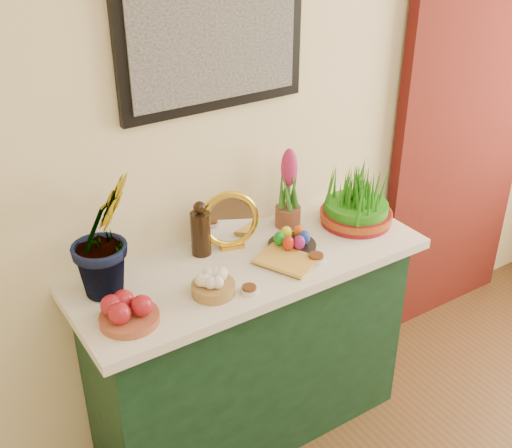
{
  "coord_description": "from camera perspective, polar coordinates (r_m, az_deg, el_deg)",
  "views": [
    {
      "loc": [
        -1.26,
        0.24,
        2.21
      ],
      "look_at": [
        -0.14,
        1.95,
        1.07
      ],
      "focal_mm": 45.0,
      "sensor_mm": 36.0,
      "label": 1
    }
  ],
  "objects": [
    {
      "name": "spice_dish_right",
      "position": [
        2.47,
        5.34,
        -3.02
      ],
      "size": [
        0.07,
        0.07,
        0.03
      ],
      "color": "silver",
      "rests_on": "tablecloth"
    },
    {
      "name": "tablecloth",
      "position": [
        2.48,
        -0.63,
        -3.56
      ],
      "size": [
        1.4,
        0.55,
        0.04
      ],
      "primitive_type": "cube",
      "color": "beige",
      "rests_on": "sideboard"
    },
    {
      "name": "wheatgrass_sabzeh",
      "position": [
        2.71,
        8.99,
        2.18
      ],
      "size": [
        0.31,
        0.31,
        0.25
      ],
      "color": "maroon",
      "rests_on": "tablecloth"
    },
    {
      "name": "egg_plate",
      "position": [
        2.53,
        3.26,
        -1.58
      ],
      "size": [
        0.24,
        0.24,
        0.08
      ],
      "color": "black",
      "rests_on": "tablecloth"
    },
    {
      "name": "hyacinth_pink",
      "position": [
        2.63,
        2.9,
        2.85
      ],
      "size": [
        0.11,
        0.11,
        0.35
      ],
      "color": "brown",
      "rests_on": "tablecloth"
    },
    {
      "name": "spice_dish_left",
      "position": [
        2.28,
        -0.61,
        -5.86
      ],
      "size": [
        0.06,
        0.06,
        0.03
      ],
      "color": "silver",
      "rests_on": "tablecloth"
    },
    {
      "name": "sideboard",
      "position": [
        2.75,
        -0.58,
        -11.38
      ],
      "size": [
        1.3,
        0.45,
        0.85
      ],
      "primitive_type": "cube",
      "color": "#153923",
      "rests_on": "ground"
    },
    {
      "name": "vinegar_cruet",
      "position": [
        2.47,
        -4.94,
        -0.63
      ],
      "size": [
        0.08,
        0.08,
        0.23
      ],
      "color": "black",
      "rests_on": "tablecloth"
    },
    {
      "name": "hyacinth_green",
      "position": [
        2.21,
        -13.58,
        0.63
      ],
      "size": [
        0.35,
        0.32,
        0.59
      ],
      "primitive_type": "imported",
      "rotation": [
        0.0,
        0.0,
        0.28
      ],
      "color": "#2E7221",
      "rests_on": "tablecloth"
    },
    {
      "name": "mirror",
      "position": [
        2.5,
        -2.36,
        0.31
      ],
      "size": [
        0.24,
        0.12,
        0.24
      ],
      "color": "gold",
      "rests_on": "tablecloth"
    },
    {
      "name": "book",
      "position": [
        2.39,
        1.77,
        -4.1
      ],
      "size": [
        0.22,
        0.25,
        0.03
      ],
      "primitive_type": "imported",
      "rotation": [
        0.0,
        0.0,
        0.44
      ],
      "color": "gold",
      "rests_on": "tablecloth"
    },
    {
      "name": "garlic_basket",
      "position": [
        2.27,
        -3.82,
        -5.42
      ],
      "size": [
        0.2,
        0.2,
        0.09
      ],
      "color": "#A17741",
      "rests_on": "tablecloth"
    },
    {
      "name": "apple_bowl",
      "position": [
        2.17,
        -11.25,
        -7.63
      ],
      "size": [
        0.23,
        0.23,
        0.1
      ],
      "color": "#A14C30",
      "rests_on": "tablecloth"
    }
  ]
}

